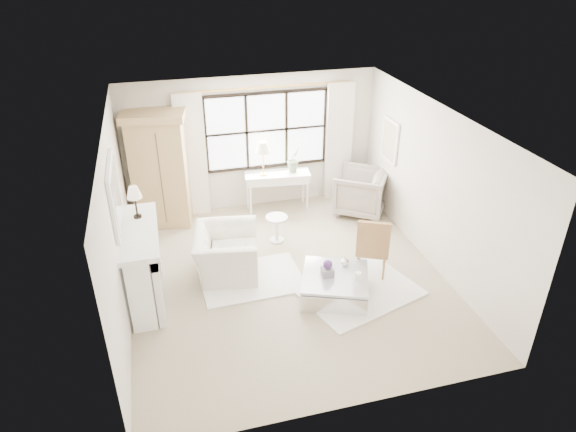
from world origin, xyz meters
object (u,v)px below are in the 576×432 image
armoire (160,169)px  coffee_table (335,286)px  console_table (277,191)px  club_armchair (227,253)px

armoire → coffee_table: 4.03m
console_table → coffee_table: size_ratio=1.03×
club_armchair → armoire: bearing=34.8°
club_armchair → coffee_table: size_ratio=0.89×
console_table → club_armchair: bearing=-118.0°
console_table → coffee_table: bearing=-80.6°
coffee_table → armoire: bearing=149.8°
armoire → coffee_table: armoire is taller
console_table → club_armchair: size_ratio=1.16×
armoire → console_table: bearing=10.0°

